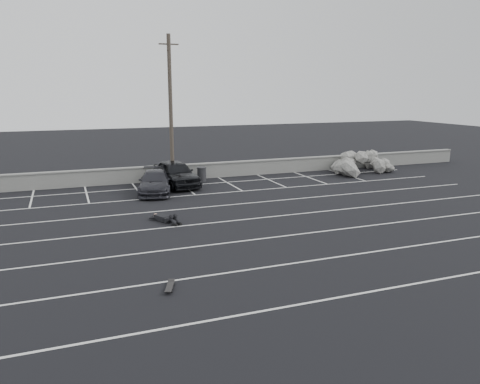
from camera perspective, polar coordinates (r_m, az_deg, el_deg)
name	(u,v)px	position (r m, az deg, el deg)	size (l,w,h in m)	color
ground	(231,242)	(19.15, -1.13, -6.17)	(120.00, 120.00, 0.00)	black
seawall	(161,173)	(32.17, -9.57, 2.29)	(50.00, 0.45, 1.06)	gray
stall_lines	(199,216)	(23.14, -5.01, -2.91)	(36.00, 20.05, 0.01)	silver
car_left	(176,173)	(30.30, -7.87, 2.26)	(1.95, 4.84, 1.65)	black
car_right	(155,182)	(28.52, -10.32, 1.21)	(1.85, 4.56, 1.32)	#26262C
utility_pole	(171,110)	(31.05, -8.44, 9.91)	(1.27, 0.25, 9.51)	#4C4238
trash_bin	(202,174)	(31.49, -4.69, 2.14)	(0.74, 0.74, 1.01)	#27272A
riprap_pile	(357,166)	(36.26, 14.08, 3.15)	(5.44, 4.30, 1.25)	#9E9B94
person	(162,215)	(22.52, -9.49, -2.83)	(1.89, 2.66, 0.50)	black
skateboard	(170,287)	(15.05, -8.56, -11.33)	(0.47, 0.83, 0.10)	black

